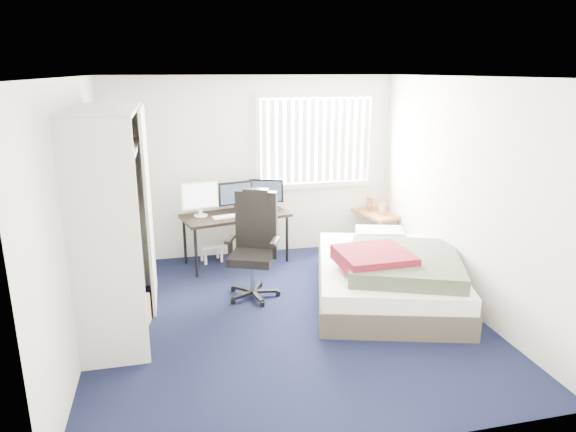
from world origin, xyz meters
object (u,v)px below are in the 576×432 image
(bed, at_px, (388,275))
(nightstand, at_px, (374,216))
(office_chair, at_px, (254,256))
(desk, at_px, (235,211))

(bed, bearing_deg, nightstand, 73.31)
(office_chair, bearing_deg, desk, 93.96)
(bed, bearing_deg, desk, 134.74)
(desk, xyz_separation_m, office_chair, (0.08, -1.10, -0.25))
(office_chair, height_order, nightstand, office_chair)
(office_chair, distance_m, nightstand, 2.31)
(desk, bearing_deg, bed, -45.26)
(desk, relative_size, office_chair, 1.22)
(desk, height_order, nightstand, desk)
(desk, bearing_deg, nightstand, 2.58)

